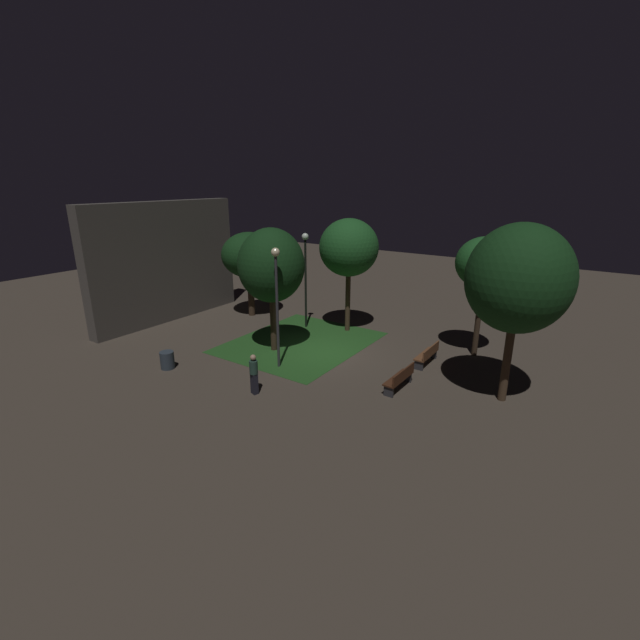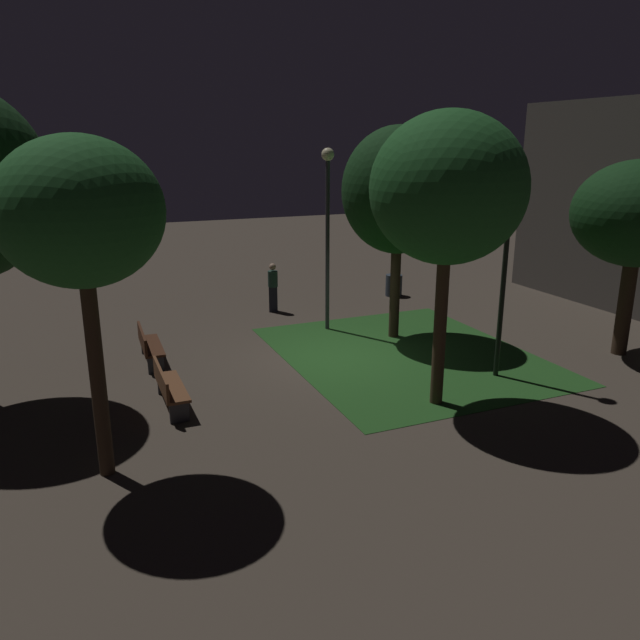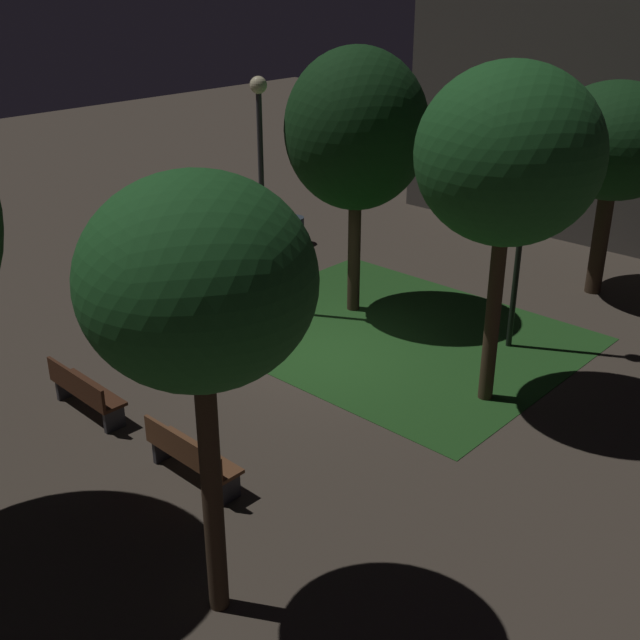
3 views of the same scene
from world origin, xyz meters
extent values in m
plane|color=#473D33|center=(0.00, 0.00, 0.00)|extent=(60.00, 60.00, 0.00)
cube|color=#23511E|center=(0.48, 1.80, 0.01)|extent=(7.47, 6.17, 0.01)
cube|color=#422314|center=(-1.47, -4.43, 0.45)|extent=(1.81, 0.53, 0.06)
cube|color=#422314|center=(-1.48, -4.64, 0.68)|extent=(1.80, 0.11, 0.40)
cube|color=#2D2D33|center=(-2.27, -4.41, 0.21)|extent=(0.09, 0.39, 0.42)
cube|color=#2D2D33|center=(-0.67, -4.46, 0.21)|extent=(0.09, 0.39, 0.42)
cube|color=brown|center=(1.47, -4.43, 0.45)|extent=(1.80, 0.49, 0.06)
cube|color=brown|center=(1.47, -4.64, 0.68)|extent=(1.80, 0.07, 0.40)
cube|color=#2D2D33|center=(0.67, -4.43, 0.21)|extent=(0.08, 0.38, 0.42)
cube|color=#2D2D33|center=(2.27, -4.44, 0.21)|extent=(0.08, 0.38, 0.42)
cylinder|color=#38281C|center=(-1.03, 2.28, 1.64)|extent=(0.29, 0.29, 3.28)
ellipsoid|color=#143816|center=(-1.03, 2.28, 4.13)|extent=(3.07, 3.07, 3.41)
cylinder|color=#38281C|center=(2.58, 7.05, 1.39)|extent=(0.38, 0.38, 2.79)
ellipsoid|color=#143816|center=(2.58, 7.05, 3.67)|extent=(3.21, 3.21, 2.65)
cylinder|color=#423021|center=(3.43, 0.81, 1.83)|extent=(0.27, 0.27, 3.67)
ellipsoid|color=#1E5623|center=(3.43, 0.81, 4.51)|extent=(3.08, 3.08, 2.98)
cylinder|color=#38281C|center=(3.77, -5.93, 1.84)|extent=(0.25, 0.25, 3.68)
ellipsoid|color=#1E5623|center=(3.77, -5.93, 4.37)|extent=(2.52, 2.52, 2.29)
cylinder|color=#333338|center=(-2.44, 0.81, 2.45)|extent=(0.12, 0.12, 4.90)
sphere|color=#F4E5B2|center=(-2.44, 0.81, 5.05)|extent=(0.36, 0.36, 0.36)
cylinder|color=black|center=(2.63, 3.01, 2.43)|extent=(0.12, 0.12, 4.86)
sphere|color=white|center=(2.63, 3.01, 5.01)|extent=(0.36, 0.36, 0.36)
cylinder|color=#2D3842|center=(-5.32, 4.70, 0.38)|extent=(0.60, 0.60, 0.77)
cube|color=black|center=(-4.94, -0.04, 0.42)|extent=(0.28, 0.33, 0.84)
cylinder|color=#233D33|center=(-4.94, -0.04, 1.10)|extent=(0.32, 0.32, 0.52)
sphere|color=tan|center=(-4.94, -0.04, 1.50)|extent=(0.22, 0.22, 0.22)
cube|color=#4C4742|center=(-0.62, 10.52, 3.37)|extent=(9.56, 0.80, 6.75)
camera|label=1|loc=(-15.98, -10.59, 7.85)|focal=24.38mm
camera|label=2|loc=(13.70, -6.21, 5.38)|focal=34.53mm
camera|label=3|loc=(9.86, -10.68, 7.38)|focal=44.67mm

